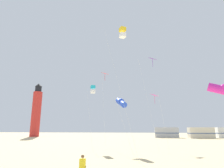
% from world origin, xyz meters
% --- Properties ---
extents(kite_flyer_standing, '(0.34, 0.51, 1.16)m').
position_xyz_m(kite_flyer_standing, '(-1.84, 4.83, 0.61)').
color(kite_flyer_standing, yellow).
rests_on(kite_flyer_standing, ground).
extents(kite_box_cyan, '(1.28, 1.28, 8.84)m').
position_xyz_m(kite_box_cyan, '(-4.69, 20.12, 8.25)').
color(kite_box_cyan, silver).
rests_on(kite_box_cyan, ground).
extents(kite_box_gold, '(3.20, 2.30, 13.30)m').
position_xyz_m(kite_box_gold, '(0.26, 11.75, 12.69)').
color(kite_box_gold, silver).
rests_on(kite_box_gold, ground).
extents(kite_tube_blue, '(2.08, 2.57, 6.43)m').
position_xyz_m(kite_tube_blue, '(-0.26, 16.13, 5.73)').
color(kite_tube_blue, silver).
rests_on(kite_tube_blue, ground).
extents(kite_diamond_rainbow, '(2.12, 2.12, 7.35)m').
position_xyz_m(kite_diamond_rainbow, '(4.26, 19.66, 6.88)').
color(kite_diamond_rainbow, silver).
rests_on(kite_diamond_rainbow, ground).
extents(kite_diamond_violet, '(2.67, 2.67, 12.52)m').
position_xyz_m(kite_diamond_violet, '(4.02, 18.98, 11.70)').
color(kite_diamond_violet, silver).
rests_on(kite_diamond_violet, ground).
extents(kite_diamond_scarlet, '(1.22, 1.22, 11.59)m').
position_xyz_m(kite_diamond_scarlet, '(-3.29, 22.57, 10.86)').
color(kite_diamond_scarlet, silver).
rests_on(kite_diamond_scarlet, ground).
extents(lighthouse_distant, '(2.80, 2.80, 16.80)m').
position_xyz_m(lighthouse_distant, '(-29.36, 50.16, 7.84)').
color(lighthouse_distant, red).
rests_on(lighthouse_distant, ground).
extents(rv_van_silver, '(6.60, 2.84, 2.80)m').
position_xyz_m(rv_van_silver, '(10.36, 49.12, 1.39)').
color(rv_van_silver, '#B7BABF').
rests_on(rv_van_silver, ground).
extents(rv_van_cream, '(6.59, 2.79, 2.80)m').
position_xyz_m(rv_van_cream, '(18.91, 46.95, 1.39)').
color(rv_van_cream, beige).
rests_on(rv_van_cream, ground).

